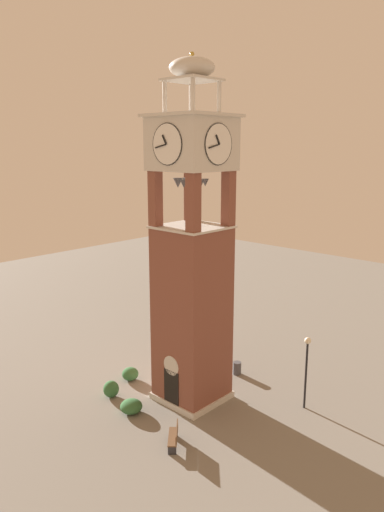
{
  "coord_description": "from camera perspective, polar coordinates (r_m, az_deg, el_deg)",
  "views": [
    {
      "loc": [
        17.37,
        -18.58,
        14.14
      ],
      "look_at": [
        0.0,
        0.0,
        8.36
      ],
      "focal_mm": 34.05,
      "sensor_mm": 36.0,
      "label": 1
    }
  ],
  "objects": [
    {
      "name": "shrub_left_of_tower",
      "position": [
        29.32,
        -9.48,
        -15.15
      ],
      "size": [
        0.9,
        0.9,
        0.97
      ],
      "primitive_type": "ellipsoid",
      "color": "#336638",
      "rests_on": "ground"
    },
    {
      "name": "trash_bin",
      "position": [
        31.67,
        5.31,
        -12.97
      ],
      "size": [
        0.52,
        0.52,
        0.8
      ],
      "primitive_type": "cylinder",
      "color": "#4C4C51",
      "rests_on": "ground"
    },
    {
      "name": "shrub_near_entry",
      "position": [
        31.07,
        -7.27,
        -13.57
      ],
      "size": [
        1.01,
        1.01,
        0.79
      ],
      "primitive_type": "ellipsoid",
      "color": "#336638",
      "rests_on": "ground"
    },
    {
      "name": "ground",
      "position": [
        29.1,
        0.0,
        -16.28
      ],
      "size": [
        80.0,
        80.0,
        0.0
      ],
      "primitive_type": "plane",
      "color": "gray"
    },
    {
      "name": "park_bench",
      "position": [
        24.95,
        -2.1,
        -20.39
      ],
      "size": [
        1.4,
        1.48,
        0.95
      ],
      "color": "brown",
      "rests_on": "ground"
    },
    {
      "name": "lamp_post",
      "position": [
        27.53,
        13.32,
        -11.79
      ],
      "size": [
        0.36,
        0.36,
        4.14
      ],
      "color": "black",
      "rests_on": "ground"
    },
    {
      "name": "clock_tower",
      "position": [
        26.23,
        -0.0,
        -1.36
      ],
      "size": [
        3.87,
        3.87,
        18.67
      ],
      "color": "brown",
      "rests_on": "ground"
    },
    {
      "name": "shrub_behind_bench",
      "position": [
        27.71,
        -7.15,
        -17.12
      ],
      "size": [
        1.21,
        1.21,
        0.73
      ],
      "primitive_type": "ellipsoid",
      "color": "#336638",
      "rests_on": "ground"
    }
  ]
}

